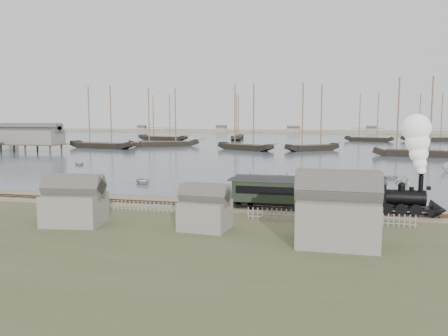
# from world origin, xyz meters

# --- Properties ---
(ground) EXTENTS (600.00, 600.00, 0.00)m
(ground) POSITION_xyz_m (0.00, 0.00, 0.00)
(ground) COLOR gray
(ground) RESTS_ON ground
(harbor_water) EXTENTS (600.00, 336.00, 0.06)m
(harbor_water) POSITION_xyz_m (0.00, 170.00, 0.03)
(harbor_water) COLOR #404F5C
(harbor_water) RESTS_ON ground
(rail_track) EXTENTS (120.00, 1.80, 0.16)m
(rail_track) POSITION_xyz_m (0.00, -2.00, 0.04)
(rail_track) COLOR #3B2820
(rail_track) RESTS_ON ground
(picket_fence_west) EXTENTS (19.00, 0.10, 1.20)m
(picket_fence_west) POSITION_xyz_m (-6.50, -7.00, 0.00)
(picket_fence_west) COLOR gray
(picket_fence_west) RESTS_ON ground
(picket_fence_east) EXTENTS (15.00, 0.10, 1.20)m
(picket_fence_east) POSITION_xyz_m (12.50, -7.50, 0.00)
(picket_fence_east) COLOR gray
(picket_fence_east) RESTS_ON ground
(shed_left) EXTENTS (5.00, 4.00, 4.10)m
(shed_left) POSITION_xyz_m (-10.00, -13.00, 0.00)
(shed_left) COLOR gray
(shed_left) RESTS_ON ground
(shed_mid) EXTENTS (4.00, 3.50, 3.60)m
(shed_mid) POSITION_xyz_m (2.00, -12.00, 0.00)
(shed_mid) COLOR gray
(shed_mid) RESTS_ON ground
(shed_right) EXTENTS (6.00, 5.00, 5.10)m
(shed_right) POSITION_xyz_m (13.00, -14.00, 0.00)
(shed_right) COLOR gray
(shed_right) RESTS_ON ground
(far_spit) EXTENTS (500.00, 20.00, 1.80)m
(far_spit) POSITION_xyz_m (0.00, 250.00, 0.00)
(far_spit) COLOR tan
(far_spit) RESTS_ON ground
(locomotive) EXTENTS (7.75, 2.89, 9.66)m
(locomotive) POSITION_xyz_m (20.46, -2.00, 4.45)
(locomotive) COLOR black
(locomotive) RESTS_ON ground
(passenger_coach) EXTENTS (12.60, 2.43, 3.06)m
(passenger_coach) POSITION_xyz_m (8.27, -2.00, 1.95)
(passenger_coach) COLOR black
(passenger_coach) RESTS_ON ground
(beached_dinghy) EXTENTS (2.92, 3.98, 0.80)m
(beached_dinghy) POSITION_xyz_m (-17.63, 1.19, 0.40)
(beached_dinghy) COLOR silver
(beached_dinghy) RESTS_ON ground
(rowboat_0) EXTENTS (4.83, 4.57, 0.81)m
(rowboat_0) POSITION_xyz_m (-14.19, 11.39, 0.47)
(rowboat_0) COLOR silver
(rowboat_0) RESTS_ON harbor_water
(rowboat_1) EXTENTS (3.25, 3.53, 1.57)m
(rowboat_1) POSITION_xyz_m (1.12, 16.76, 0.84)
(rowboat_1) COLOR silver
(rowboat_1) RESTS_ON harbor_water
(rowboat_2) EXTENTS (4.13, 2.76, 1.49)m
(rowboat_2) POSITION_xyz_m (5.91, 17.60, 0.81)
(rowboat_2) COLOR silver
(rowboat_2) RESTS_ON harbor_water
(rowboat_3) EXTENTS (3.40, 3.95, 0.69)m
(rowboat_3) POSITION_xyz_m (21.67, 25.06, 0.40)
(rowboat_3) COLOR silver
(rowboat_3) RESTS_ON harbor_water
(rowboat_4) EXTENTS (3.42, 3.37, 1.36)m
(rowboat_4) POSITION_xyz_m (23.20, 19.66, 0.74)
(rowboat_4) COLOR silver
(rowboat_4) RESTS_ON harbor_water
(rowboat_5) EXTENTS (3.97, 2.84, 1.44)m
(rowboat_5) POSITION_xyz_m (33.33, 38.09, 0.78)
(rowboat_5) COLOR silver
(rowboat_5) RESTS_ON harbor_water
(rowboat_6) EXTENTS (4.18, 4.21, 0.72)m
(rowboat_6) POSITION_xyz_m (-37.79, 32.92, 0.42)
(rowboat_6) COLOR silver
(rowboat_6) RESTS_ON harbor_water
(schooner_0) EXTENTS (23.63, 9.78, 20.00)m
(schooner_0) POSITION_xyz_m (-58.38, 79.77, 10.06)
(schooner_0) COLOR black
(schooner_0) RESTS_ON harbor_water
(schooner_1) EXTENTS (23.03, 16.96, 20.00)m
(schooner_1) POSITION_xyz_m (-42.10, 92.71, 10.06)
(schooner_1) COLOR black
(schooner_1) RESTS_ON harbor_water
(schooner_2) EXTENTS (18.92, 13.51, 20.00)m
(schooner_2) POSITION_xyz_m (-12.01, 82.13, 10.06)
(schooner_2) COLOR black
(schooner_2) RESTS_ON harbor_water
(schooner_3) EXTENTS (16.15, 13.99, 20.00)m
(schooner_3) POSITION_xyz_m (7.98, 84.13, 10.06)
(schooner_3) COLOR black
(schooner_3) RESTS_ON harbor_water
(schooner_4) EXTENTS (20.22, 7.43, 20.00)m
(schooner_4) POSITION_xyz_m (33.60, 69.43, 10.06)
(schooner_4) COLOR black
(schooner_4) RESTS_ON harbor_water
(schooner_6) EXTENTS (24.78, 13.20, 20.00)m
(schooner_6) POSITION_xyz_m (-57.91, 132.04, 10.06)
(schooner_6) COLOR black
(schooner_6) RESTS_ON harbor_water
(schooner_7) EXTENTS (6.46, 20.10, 20.00)m
(schooner_7) POSITION_xyz_m (-26.55, 142.54, 10.06)
(schooner_7) COLOR black
(schooner_7) RESTS_ON harbor_water
(schooner_8) EXTENTS (19.71, 11.89, 20.00)m
(schooner_8) POSITION_xyz_m (29.05, 142.45, 10.06)
(schooner_8) COLOR black
(schooner_8) RESTS_ON harbor_water
(schooner_9) EXTENTS (23.95, 10.04, 20.00)m
(schooner_9) POSITION_xyz_m (54.18, 148.82, 10.06)
(schooner_9) COLOR black
(schooner_9) RESTS_ON harbor_water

